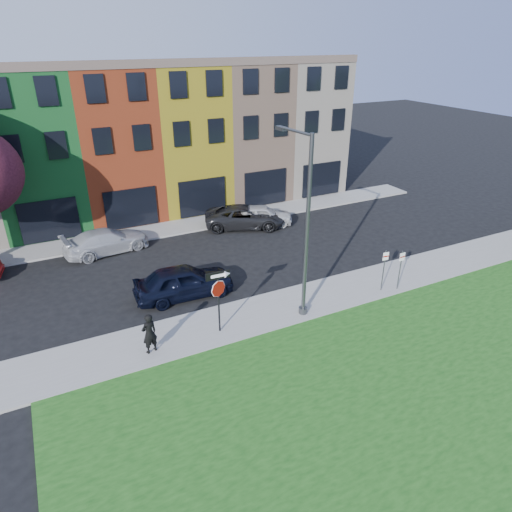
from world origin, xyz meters
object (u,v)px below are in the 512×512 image
sedan_near (184,281)px  street_lamp (304,229)px  stop_sign (218,290)px  man (149,333)px

sedan_near → street_lamp: size_ratio=0.60×
stop_sign → man: 3.29m
man → sedan_near: man is taller
sedan_near → street_lamp: 6.80m
street_lamp → man: bearing=173.7°
man → stop_sign: bearing=164.5°
sedan_near → street_lamp: (4.35, -3.92, 3.45)m
man → sedan_near: bearing=-142.5°
man → street_lamp: street_lamp is taller
sedan_near → street_lamp: bearing=-129.4°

